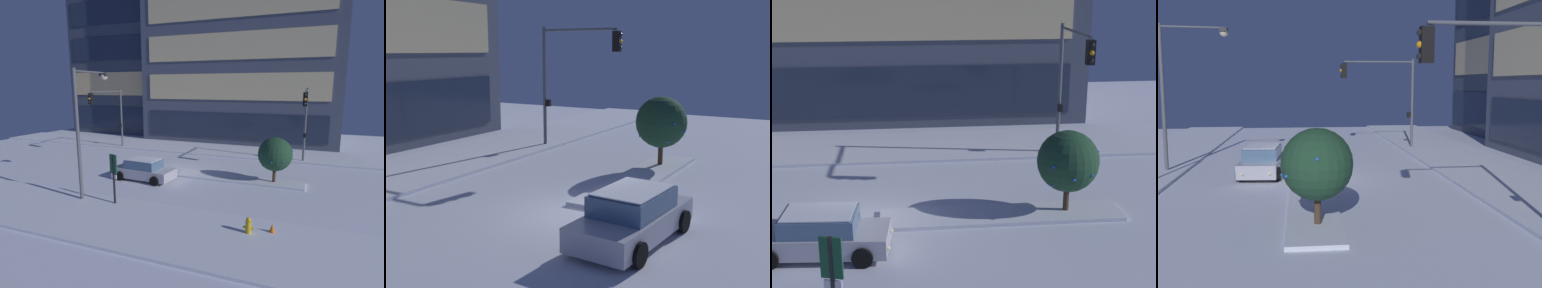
# 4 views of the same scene
# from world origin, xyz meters

# --- Properties ---
(ground) EXTENTS (52.00, 52.00, 0.00)m
(ground) POSITION_xyz_m (0.00, 0.00, 0.00)
(ground) COLOR silver
(curb_strip_far) EXTENTS (52.00, 5.20, 0.14)m
(curb_strip_far) POSITION_xyz_m (0.00, 9.05, 0.07)
(curb_strip_far) COLOR silver
(curb_strip_far) RESTS_ON ground
(median_strip) EXTENTS (9.00, 1.80, 0.14)m
(median_strip) POSITION_xyz_m (5.07, -0.11, 0.07)
(median_strip) COLOR silver
(median_strip) RESTS_ON ground
(car_near) EXTENTS (4.54, 2.29, 1.49)m
(car_near) POSITION_xyz_m (-1.21, -2.43, 0.71)
(car_near) COLOR #B7B7C1
(car_near) RESTS_ON ground
(traffic_light_corner_far_right) EXTENTS (0.32, 4.64, 6.44)m
(traffic_light_corner_far_right) POSITION_xyz_m (9.12, 5.53, 4.41)
(traffic_light_corner_far_right) COLOR #565960
(traffic_light_corner_far_right) RESTS_ON ground
(decorated_tree_median) EXTENTS (2.31, 2.31, 3.21)m
(decorated_tree_median) POSITION_xyz_m (7.52, -0.02, 2.06)
(decorated_tree_median) COLOR #473323
(decorated_tree_median) RESTS_ON ground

